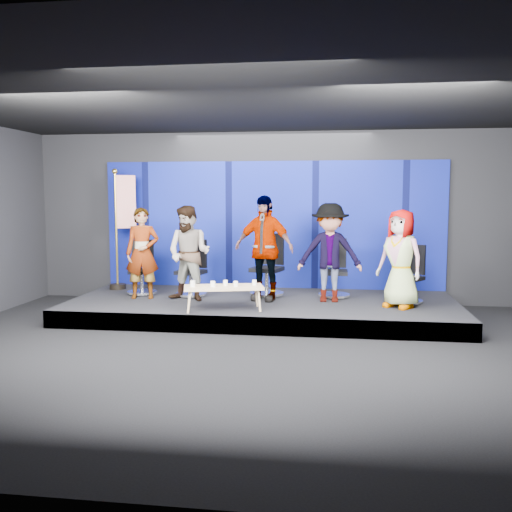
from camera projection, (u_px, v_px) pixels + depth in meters
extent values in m
plane|color=black|center=(241.00, 353.00, 8.03)|extent=(10.00, 10.00, 0.00)
cube|color=black|center=(272.00, 217.00, 11.78)|extent=(10.00, 0.02, 3.50)
cube|color=black|center=(145.00, 263.00, 3.90)|extent=(10.00, 0.02, 3.50)
cube|color=black|center=(240.00, 99.00, 7.65)|extent=(10.00, 8.00, 0.02)
cube|color=black|center=(263.00, 308.00, 10.47)|extent=(7.00, 3.00, 0.30)
cube|color=#080E60|center=(272.00, 225.00, 11.75)|extent=(7.00, 0.08, 2.60)
cylinder|color=silver|center=(142.00, 293.00, 11.05)|extent=(0.69, 0.69, 0.06)
cylinder|color=silver|center=(142.00, 281.00, 11.02)|extent=(0.07, 0.07, 0.39)
cube|color=black|center=(142.00, 271.00, 11.00)|extent=(0.55, 0.55, 0.07)
cube|color=black|center=(143.00, 253.00, 11.20)|extent=(0.43, 0.13, 0.54)
imported|color=black|center=(142.00, 253.00, 10.53)|extent=(0.68, 0.52, 1.69)
cylinder|color=silver|center=(191.00, 294.00, 10.83)|extent=(0.72, 0.72, 0.06)
cylinder|color=silver|center=(191.00, 283.00, 10.80)|extent=(0.07, 0.07, 0.40)
cube|color=black|center=(191.00, 272.00, 10.78)|extent=(0.57, 0.57, 0.07)
cube|color=black|center=(196.00, 254.00, 10.97)|extent=(0.44, 0.15, 0.55)
imported|color=black|center=(189.00, 253.00, 10.29)|extent=(0.96, 0.82, 1.72)
cylinder|color=silver|center=(267.00, 294.00, 10.87)|extent=(0.81, 0.81, 0.07)
cylinder|color=silver|center=(267.00, 281.00, 10.84)|extent=(0.08, 0.08, 0.44)
cube|color=black|center=(267.00, 269.00, 10.82)|extent=(0.65, 0.65, 0.08)
cube|color=black|center=(272.00, 249.00, 11.03)|extent=(0.48, 0.18, 0.61)
imported|color=black|center=(264.00, 248.00, 10.33)|extent=(1.20, 0.74, 1.91)
cylinder|color=silver|center=(334.00, 295.00, 10.72)|extent=(0.62, 0.62, 0.06)
cylinder|color=silver|center=(334.00, 283.00, 10.69)|extent=(0.07, 0.07, 0.41)
cube|color=black|center=(334.00, 272.00, 10.67)|extent=(0.50, 0.50, 0.07)
cube|color=black|center=(334.00, 253.00, 10.88)|extent=(0.45, 0.05, 0.56)
imported|color=black|center=(330.00, 253.00, 10.20)|extent=(1.15, 0.67, 1.77)
cylinder|color=silver|center=(406.00, 301.00, 10.13)|extent=(0.81, 0.81, 0.06)
cylinder|color=silver|center=(407.00, 289.00, 10.11)|extent=(0.07, 0.07, 0.39)
cube|color=black|center=(407.00, 278.00, 10.09)|extent=(0.65, 0.65, 0.07)
cube|color=black|center=(414.00, 259.00, 10.22)|extent=(0.37, 0.30, 0.53)
imported|color=black|center=(401.00, 259.00, 9.66)|extent=(0.97, 0.92, 1.67)
cube|color=tan|center=(224.00, 287.00, 9.49)|extent=(1.40, 0.86, 0.04)
cylinder|color=tan|center=(189.00, 302.00, 9.23)|extent=(0.04, 0.04, 0.36)
cylinder|color=tan|center=(189.00, 298.00, 9.66)|extent=(0.04, 0.04, 0.36)
cylinder|color=tan|center=(259.00, 301.00, 9.36)|extent=(0.04, 0.04, 0.36)
cylinder|color=tan|center=(256.00, 296.00, 9.79)|extent=(0.04, 0.04, 0.36)
cylinder|color=silver|center=(193.00, 284.00, 9.43)|extent=(0.09, 0.09, 0.10)
cylinder|color=silver|center=(213.00, 284.00, 9.41)|extent=(0.08, 0.08, 0.10)
cylinder|color=silver|center=(225.00, 283.00, 9.57)|extent=(0.07, 0.07, 0.09)
cylinder|color=silver|center=(236.00, 284.00, 9.45)|extent=(0.07, 0.07, 0.09)
cylinder|color=silver|center=(254.00, 282.00, 9.59)|extent=(0.08, 0.08, 0.09)
cylinder|color=black|center=(118.00, 286.00, 11.64)|extent=(0.32, 0.32, 0.10)
cylinder|color=gold|center=(116.00, 230.00, 11.52)|extent=(0.04, 0.04, 2.23)
sphere|color=gold|center=(115.00, 171.00, 11.39)|extent=(0.11, 0.11, 0.11)
cube|color=#B51614|center=(126.00, 202.00, 11.52)|extent=(0.36, 0.25, 1.07)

